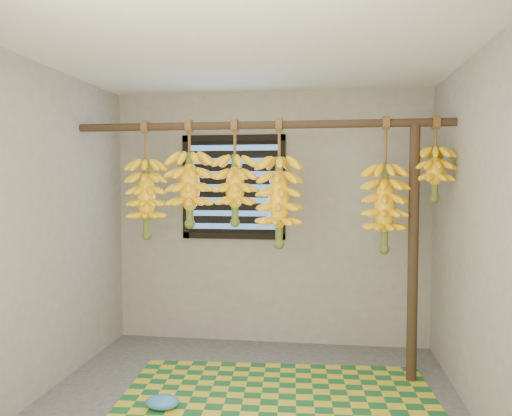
% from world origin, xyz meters
% --- Properties ---
extents(floor, '(3.00, 3.00, 0.01)m').
position_xyz_m(floor, '(0.00, 0.00, -0.01)').
color(floor, '#454545').
rests_on(floor, ground).
extents(ceiling, '(3.00, 3.00, 0.01)m').
position_xyz_m(ceiling, '(0.00, 0.00, 2.40)').
color(ceiling, silver).
rests_on(ceiling, wall_back).
extents(wall_back, '(3.00, 0.01, 2.40)m').
position_xyz_m(wall_back, '(0.00, 1.50, 1.20)').
color(wall_back, gray).
rests_on(wall_back, floor).
extents(wall_left, '(0.01, 3.00, 2.40)m').
position_xyz_m(wall_left, '(-1.50, 0.00, 1.20)').
color(wall_left, gray).
rests_on(wall_left, floor).
extents(wall_right, '(0.01, 3.00, 2.40)m').
position_xyz_m(wall_right, '(1.50, 0.00, 1.20)').
color(wall_right, gray).
rests_on(wall_right, floor).
extents(window, '(1.00, 0.04, 1.00)m').
position_xyz_m(window, '(-0.35, 1.48, 1.50)').
color(window, black).
rests_on(window, wall_back).
extents(hanging_pole, '(3.00, 0.06, 0.06)m').
position_xyz_m(hanging_pole, '(0.00, 0.70, 2.00)').
color(hanging_pole, '#3D2B1D').
rests_on(hanging_pole, wall_left).
extents(support_post, '(0.08, 0.08, 2.00)m').
position_xyz_m(support_post, '(1.20, 0.70, 1.00)').
color(support_post, '#3D2B1D').
rests_on(support_post, floor).
extents(woven_mat, '(2.37, 1.95, 0.01)m').
position_xyz_m(woven_mat, '(0.22, 0.00, 0.01)').
color(woven_mat, '#1A592A').
rests_on(woven_mat, floor).
extents(plastic_bag, '(0.24, 0.19, 0.09)m').
position_xyz_m(plastic_bag, '(-0.56, -0.05, 0.06)').
color(plastic_bag, '#3378C0').
rests_on(plastic_bag, woven_mat).
extents(banana_bunch_a, '(0.31, 0.31, 0.96)m').
position_xyz_m(banana_bunch_a, '(-0.94, 0.70, 1.41)').
color(banana_bunch_a, brown).
rests_on(banana_bunch_a, hanging_pole).
extents(banana_bunch_b, '(0.37, 0.37, 0.86)m').
position_xyz_m(banana_bunch_b, '(-0.57, 0.70, 1.49)').
color(banana_bunch_b, brown).
rests_on(banana_bunch_b, hanging_pole).
extents(banana_bunch_c, '(0.33, 0.33, 0.85)m').
position_xyz_m(banana_bunch_c, '(-0.19, 0.70, 1.49)').
color(banana_bunch_c, brown).
rests_on(banana_bunch_c, hanging_pole).
extents(banana_bunch_d, '(0.36, 0.36, 1.01)m').
position_xyz_m(banana_bunch_d, '(0.16, 0.70, 1.39)').
color(banana_bunch_d, brown).
rests_on(banana_bunch_d, hanging_pole).
extents(banana_bunch_e, '(0.34, 0.34, 1.04)m').
position_xyz_m(banana_bunch_e, '(0.98, 0.70, 1.35)').
color(banana_bunch_e, brown).
rests_on(banana_bunch_e, hanging_pole).
extents(banana_bunch_f, '(0.28, 0.28, 0.65)m').
position_xyz_m(banana_bunch_f, '(1.35, 0.70, 1.61)').
color(banana_bunch_f, brown).
rests_on(banana_bunch_f, hanging_pole).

